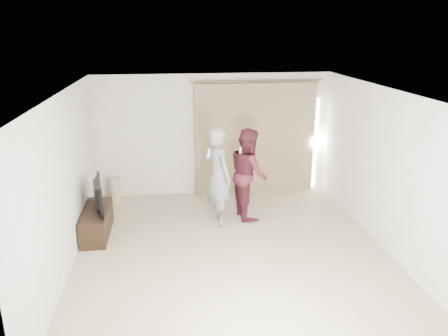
{
  "coord_description": "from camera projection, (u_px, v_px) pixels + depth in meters",
  "views": [
    {
      "loc": [
        -0.94,
        -6.31,
        3.5
      ],
      "look_at": [
        0.03,
        1.2,
        1.05
      ],
      "focal_mm": 35.0,
      "sensor_mm": 36.0,
      "label": 1
    }
  ],
  "objects": [
    {
      "name": "tv",
      "position": [
        94.0,
        195.0,
        7.51
      ],
      "size": [
        0.29,
        0.96,
        0.55
      ],
      "primitive_type": "imported",
      "rotation": [
        0.0,
        0.0,
        1.75
      ],
      "color": "black",
      "rests_on": "tv_console"
    },
    {
      "name": "scratching_post",
      "position": [
        115.0,
        193.0,
        9.09
      ],
      "size": [
        0.41,
        0.41,
        0.54
      ],
      "color": "tan",
      "rests_on": "ground"
    },
    {
      "name": "curtain",
      "position": [
        256.0,
        139.0,
        9.42
      ],
      "size": [
        2.8,
        0.11,
        2.46
      ],
      "color": "tan",
      "rests_on": "ground"
    },
    {
      "name": "ceiling",
      "position": [
        233.0,
        92.0,
        6.35
      ],
      "size": [
        5.0,
        5.5,
        0.01
      ],
      "primitive_type": "cube",
      "color": "white",
      "rests_on": "wall_back"
    },
    {
      "name": "person_woman",
      "position": [
        248.0,
        173.0,
        8.27
      ],
      "size": [
        0.75,
        0.91,
        1.73
      ],
      "color": "#4F1B28",
      "rests_on": "ground"
    },
    {
      "name": "person_man",
      "position": [
        219.0,
        176.0,
        7.94
      ],
      "size": [
        0.66,
        0.78,
        1.82
      ],
      "color": "gray",
      "rests_on": "ground"
    },
    {
      "name": "floor",
      "position": [
        232.0,
        251.0,
        7.14
      ],
      "size": [
        5.5,
        5.5,
        0.0
      ],
      "primitive_type": "plane",
      "color": "tan",
      "rests_on": "ground"
    },
    {
      "name": "tv_console",
      "position": [
        97.0,
        222.0,
        7.67
      ],
      "size": [
        0.42,
        1.23,
        0.47
      ],
      "primitive_type": "cube",
      "color": "black",
      "rests_on": "ground"
    },
    {
      "name": "wall_left",
      "position": [
        65.0,
        184.0,
        6.44
      ],
      "size": [
        0.04,
        5.5,
        2.6
      ],
      "color": "white",
      "rests_on": "ground"
    },
    {
      "name": "wall_back",
      "position": [
        213.0,
        135.0,
        9.34
      ],
      "size": [
        5.0,
        0.04,
        2.6
      ],
      "primitive_type": "cube",
      "color": "white",
      "rests_on": "ground"
    }
  ]
}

